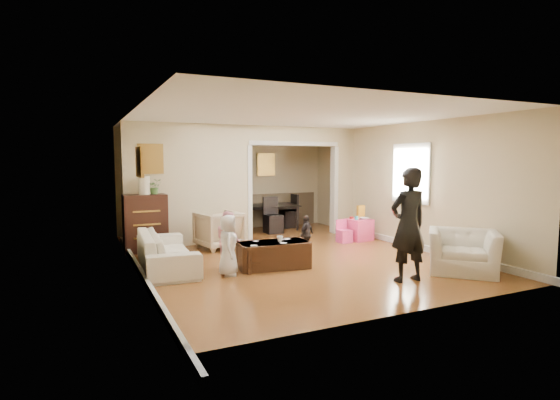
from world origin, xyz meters
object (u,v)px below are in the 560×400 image
armchair_front (463,251)px  play_table (359,230)px  sofa (166,250)px  coffee_table (273,255)px  coffee_cup (280,239)px  cyan_cup (356,218)px  table_lamp (144,185)px  dresser (145,223)px  adult_person (408,225)px  dining_table (263,217)px  child_toddler (306,234)px  child_kneel_b (228,240)px  armchair_back (219,230)px  child_kneel_a (228,245)px

armchair_front → play_table: bearing=132.2°
sofa → coffee_table: (1.66, -0.72, -0.09)m
coffee_cup → cyan_cup: 3.01m
table_lamp → cyan_cup: bearing=-10.8°
armchair_front → coffee_table: (-2.68, 1.59, -0.12)m
dresser → adult_person: size_ratio=0.66×
play_table → dining_table: dining_table is taller
coffee_cup → cyan_cup: (2.61, 1.50, 0.03)m
armchair_front → child_toddler: (-1.63, 2.34, 0.03)m
coffee_cup → child_kneel_b: size_ratio=0.11×
armchair_back → child_kneel_a: 2.19m
sofa → coffee_table: sofa is taller
coffee_cup → child_toddler: (0.95, 0.80, -0.12)m
armchair_front → cyan_cup: bearing=134.0°
table_lamp → adult_person: bearing=-50.2°
armchair_front → dining_table: 5.59m
coffee_table → armchair_front: bearing=-30.8°
armchair_front → adult_person: 1.29m
armchair_back → armchair_front: size_ratio=0.80×
sofa → child_kneel_a: child_kneel_a is taller
adult_person → child_toddler: (-0.44, 2.37, -0.48)m
armchair_front → child_kneel_b: 3.87m
dresser → adult_person: adult_person is taller
adult_person → dresser: bearing=-48.7°
coffee_cup → dining_table: bearing=71.0°
child_toddler → play_table: bearing=171.9°
child_kneel_b → child_toddler: (1.75, 0.45, -0.11)m
child_kneel_a → armchair_front: bearing=-93.3°
armchair_back → adult_person: bearing=105.5°
cyan_cup → child_toddler: bearing=-157.2°
coffee_table → dresser: bearing=127.6°
armchair_front → cyan_cup: (0.04, 3.04, 0.18)m
armchair_back → coffee_table: (0.35, -1.98, -0.16)m
coffee_cup → cyan_cup: bearing=29.8°
dining_table → adult_person: bearing=-76.3°
cyan_cup → coffee_table: bearing=-151.9°
coffee_table → adult_person: 2.29m
armchair_back → cyan_cup: (3.06, -0.53, 0.14)m
cyan_cup → child_kneel_b: size_ratio=0.08×
cyan_cup → child_kneel_a: size_ratio=0.08×
adult_person → child_kneel_b: adult_person is taller
adult_person → child_kneel_a: adult_person is taller
play_table → child_toddler: 1.92m
table_lamp → child_kneel_b: bearing=-61.9°
dining_table → adult_person: (0.05, -5.47, 0.54)m
dresser → table_lamp: size_ratio=3.17×
coffee_table → dining_table: size_ratio=0.64×
armchair_front → play_table: 3.10m
child_kneel_b → dining_table: bearing=-42.2°
sofa → dresser: 1.61m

